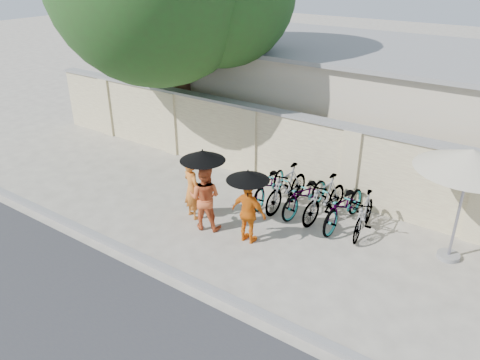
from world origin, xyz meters
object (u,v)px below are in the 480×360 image
Objects in this scene: patio_umbrella at (471,161)px; monk_center at (205,198)px; monk_left at (192,189)px; monk_right at (249,213)px.

monk_center is at bearing -158.37° from patio_umbrella.
monk_left is 6.04m from patio_umbrella.
monk_right is 4.55m from patio_umbrella.
patio_umbrella reaches higher than monk_left.
monk_right is at bearing -165.92° from monk_left.
patio_umbrella reaches higher than monk_center.
patio_umbrella is (5.57, 1.77, 1.49)m from monk_left.
patio_umbrella reaches higher than monk_right.
monk_left is 0.60m from monk_center.
monk_left is at bearing -162.36° from patio_umbrella.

